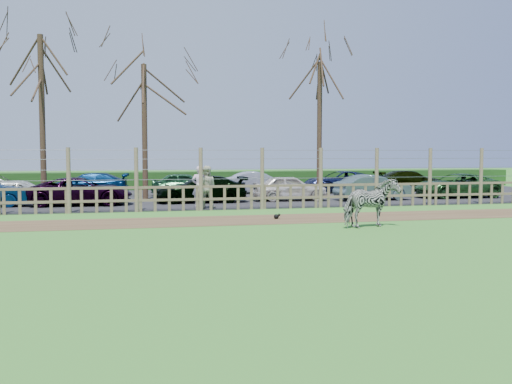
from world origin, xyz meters
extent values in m
plane|color=#5FA543|center=(0.00, 0.00, 0.00)|extent=(120.00, 120.00, 0.00)
cube|color=brown|center=(0.00, 4.50, 0.01)|extent=(34.00, 2.80, 0.01)
cube|color=#232326|center=(0.00, 14.50, 0.02)|extent=(44.00, 13.00, 0.04)
cube|color=#1E4716|center=(0.00, 21.50, 0.55)|extent=(46.00, 2.00, 1.10)
cube|color=brown|center=(0.00, 8.00, 0.45)|extent=(30.00, 0.06, 0.10)
cube|color=brown|center=(0.00, 8.00, 0.95)|extent=(30.00, 0.06, 0.10)
cylinder|color=brown|center=(-5.00, 8.00, 1.25)|extent=(0.16, 0.16, 2.50)
cylinder|color=brown|center=(-2.50, 8.00, 1.25)|extent=(0.16, 0.16, 2.50)
cylinder|color=brown|center=(0.00, 8.00, 1.25)|extent=(0.16, 0.16, 2.50)
cylinder|color=brown|center=(2.50, 8.00, 1.25)|extent=(0.16, 0.16, 2.50)
cylinder|color=brown|center=(5.00, 8.00, 1.25)|extent=(0.16, 0.16, 2.50)
cylinder|color=brown|center=(7.50, 8.00, 1.25)|extent=(0.16, 0.16, 2.50)
cylinder|color=brown|center=(10.00, 8.00, 1.25)|extent=(0.16, 0.16, 2.50)
cylinder|color=brown|center=(12.50, 8.00, 1.25)|extent=(0.16, 0.16, 2.50)
cylinder|color=gray|center=(0.00, 8.00, 1.25)|extent=(30.00, 0.02, 0.02)
cylinder|color=gray|center=(0.00, 8.00, 1.65)|extent=(30.00, 0.02, 0.02)
cylinder|color=gray|center=(0.00, 8.00, 2.05)|extent=(30.00, 0.02, 0.02)
cylinder|color=gray|center=(0.00, 8.00, 2.40)|extent=(30.00, 0.02, 0.02)
cylinder|color=#3D2B1E|center=(-6.50, 12.50, 3.75)|extent=(0.26, 0.26, 7.50)
cylinder|color=#3D2B1E|center=(-2.00, 13.50, 3.25)|extent=(0.26, 0.26, 6.50)
cylinder|color=#3D2B1E|center=(7.00, 14.00, 3.50)|extent=(0.26, 0.26, 7.00)
imported|color=gray|center=(4.46, 1.76, 0.76)|extent=(1.96, 1.31, 1.52)
imported|color=silver|center=(0.03, 8.72, 0.90)|extent=(0.71, 0.55, 1.72)
imported|color=beige|center=(0.29, 8.61, 0.90)|extent=(0.97, 0.84, 1.72)
sphere|color=black|center=(2.18, 4.53, 0.09)|extent=(0.17, 0.17, 0.17)
sphere|color=black|center=(2.28, 4.53, 0.15)|extent=(0.09, 0.09, 0.09)
imported|color=black|center=(-4.80, 11.04, 0.64)|extent=(4.36, 2.08, 1.20)
imported|color=black|center=(0.41, 11.22, 0.64)|extent=(4.15, 1.71, 1.20)
imported|color=silver|center=(4.62, 11.29, 0.64)|extent=(3.60, 1.63, 1.20)
imported|color=slate|center=(8.56, 10.70, 0.64)|extent=(3.74, 1.59, 1.20)
imported|color=#235022|center=(13.33, 11.24, 0.64)|extent=(4.33, 2.02, 1.20)
imported|color=#041F46|center=(-4.86, 16.28, 0.64)|extent=(4.24, 1.95, 1.20)
imported|color=#1F4F2C|center=(0.13, 15.66, 0.64)|extent=(3.68, 1.87, 1.20)
imported|color=#ACB0C2|center=(4.22, 16.30, 0.64)|extent=(3.65, 1.29, 1.20)
imported|color=#11183E|center=(8.98, 16.12, 0.64)|extent=(4.47, 2.36, 1.20)
imported|color=black|center=(13.38, 16.15, 0.64)|extent=(4.24, 1.96, 1.20)
camera|label=1|loc=(-2.83, -14.46, 2.32)|focal=40.00mm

